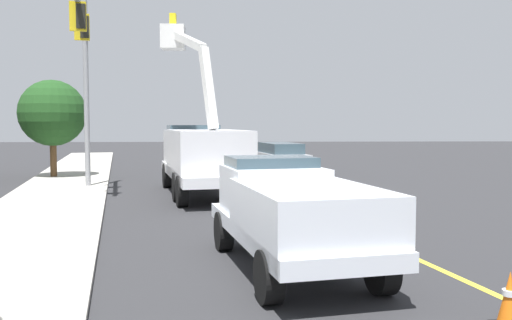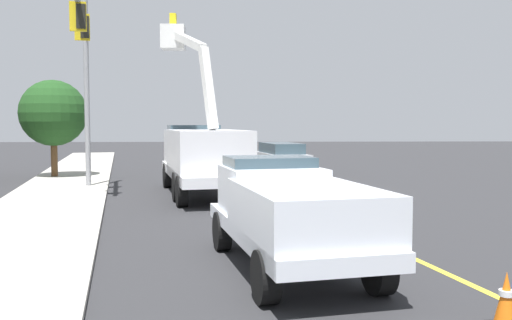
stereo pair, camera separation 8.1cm
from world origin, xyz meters
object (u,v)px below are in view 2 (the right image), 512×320
at_px(traffic_cone_mid_front, 324,216).
at_px(traffic_cone_trailing, 236,175).
at_px(traffic_cone_leading, 506,300).
at_px(passing_minivan, 282,156).
at_px(traffic_cone_mid_rear, 270,190).
at_px(traffic_signal_mast, 84,58).
at_px(utility_bucket_truck, 202,153).
at_px(service_pickup_truck, 289,211).

xyz_separation_m(traffic_cone_mid_front, traffic_cone_trailing, (11.83, 2.19, -0.05)).
bearing_deg(traffic_cone_leading, passing_minivan, 2.60).
height_order(traffic_cone_mid_rear, traffic_signal_mast, traffic_signal_mast).
relative_size(utility_bucket_truck, traffic_signal_mast, 1.05).
height_order(utility_bucket_truck, traffic_cone_mid_rear, utility_bucket_truck).
relative_size(traffic_cone_mid_front, traffic_signal_mast, 0.10).
xyz_separation_m(traffic_cone_leading, traffic_cone_mid_front, (6.76, 1.36, 0.01)).
distance_m(passing_minivan, traffic_cone_mid_front, 16.04).
xyz_separation_m(passing_minivan, traffic_cone_leading, (-22.78, -1.03, -0.59)).
bearing_deg(passing_minivan, traffic_cone_leading, -177.40).
bearing_deg(traffic_cone_trailing, traffic_cone_leading, -169.20).
relative_size(traffic_cone_leading, traffic_cone_trailing, 1.11).
relative_size(traffic_cone_leading, traffic_cone_mid_front, 0.98).
xyz_separation_m(traffic_cone_mid_front, traffic_signal_mast, (8.23, 8.19, 4.94)).
relative_size(traffic_cone_mid_rear, traffic_cone_trailing, 1.04).
bearing_deg(service_pickup_truck, traffic_cone_trailing, 3.39).
bearing_deg(traffic_cone_leading, traffic_cone_mid_front, 11.37).
bearing_deg(traffic_cone_mid_front, traffic_signal_mast, 44.84).
bearing_deg(service_pickup_truck, utility_bucket_truck, 11.63).
xyz_separation_m(passing_minivan, traffic_signal_mast, (-7.79, 8.51, 4.36)).
height_order(service_pickup_truck, traffic_signal_mast, traffic_signal_mast).
relative_size(utility_bucket_truck, service_pickup_truck, 1.44).
height_order(passing_minivan, traffic_cone_mid_front, passing_minivan).
distance_m(passing_minivan, traffic_cone_trailing, 4.93).
distance_m(service_pickup_truck, passing_minivan, 19.76).
bearing_deg(passing_minivan, traffic_cone_mid_front, 178.84).
bearing_deg(service_pickup_truck, traffic_cone_leading, -139.61).
relative_size(traffic_cone_mid_front, traffic_cone_mid_rear, 1.08).
bearing_deg(traffic_cone_mid_front, passing_minivan, -1.16).
height_order(passing_minivan, traffic_cone_trailing, passing_minivan).
relative_size(service_pickup_truck, traffic_signal_mast, 0.72).
distance_m(traffic_cone_mid_front, traffic_cone_trailing, 12.03).
bearing_deg(passing_minivan, traffic_cone_trailing, 149.10).
bearing_deg(utility_bucket_truck, traffic_cone_mid_front, -154.37).
height_order(passing_minivan, traffic_cone_leading, passing_minivan).
height_order(utility_bucket_truck, traffic_cone_mid_front, utility_bucket_truck).
distance_m(service_pickup_truck, traffic_cone_mid_rear, 9.66).
bearing_deg(traffic_cone_leading, service_pickup_truck, 40.39).
height_order(utility_bucket_truck, traffic_cone_trailing, utility_bucket_truck).
height_order(service_pickup_truck, traffic_cone_trailing, service_pickup_truck).
bearing_deg(traffic_cone_trailing, traffic_cone_mid_front, -169.53).
relative_size(service_pickup_truck, traffic_cone_leading, 7.62).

